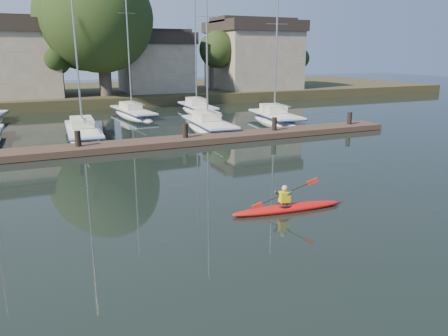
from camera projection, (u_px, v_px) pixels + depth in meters
name	position (u px, v px, depth m)	size (l,w,h in m)	color
ground	(250.00, 246.00, 12.10)	(160.00, 160.00, 0.00)	black
kayak	(287.00, 207.00, 14.77)	(4.07, 1.04, 1.29)	red
dock	(135.00, 145.00, 24.40)	(34.00, 2.00, 1.80)	#4C372B
sailboat_2	(84.00, 139.00, 27.85)	(2.41, 8.71, 14.27)	white
sailboat_3	(209.00, 132.00, 30.44)	(2.59, 8.18, 13.01)	white
sailboat_4	(275.00, 124.00, 33.87)	(3.06, 7.64, 12.64)	white
sailboat_6	(133.00, 118.00, 37.04)	(2.74, 9.03, 14.14)	white
sailboat_7	(197.00, 113.00, 39.90)	(2.50, 7.87, 12.52)	white
shore	(93.00, 71.00, 47.45)	(90.00, 25.25, 12.75)	#30381C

